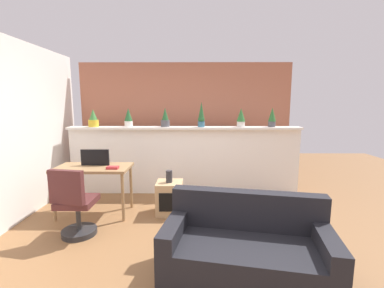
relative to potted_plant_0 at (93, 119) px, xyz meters
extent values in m
plane|color=brown|center=(1.67, -1.95, -1.41)|extent=(12.00, 12.00, 0.00)
cube|color=white|center=(1.67, 0.05, -0.79)|extent=(4.26, 0.16, 1.22)
cube|color=white|center=(1.67, 0.01, -0.16)|extent=(4.26, 0.28, 0.04)
cube|color=#AD664C|center=(1.67, 0.65, -0.16)|extent=(4.26, 0.10, 2.50)
cylinder|color=gold|center=(0.00, 0.00, -0.08)|extent=(0.18, 0.18, 0.13)
cone|color=#3D843D|center=(0.00, 0.00, 0.08)|extent=(0.14, 0.14, 0.20)
cylinder|color=silver|center=(0.64, 0.04, -0.09)|extent=(0.15, 0.15, 0.10)
cone|color=#235B2D|center=(0.64, 0.04, 0.08)|extent=(0.15, 0.15, 0.24)
cylinder|color=#4C4C51|center=(1.32, 0.02, -0.08)|extent=(0.16, 0.16, 0.12)
cone|color=#235B2D|center=(1.32, 0.02, 0.10)|extent=(0.12, 0.12, 0.22)
cylinder|color=#386B84|center=(1.98, -0.03, -0.09)|extent=(0.12, 0.12, 0.10)
sphere|color=#235B2D|center=(1.98, -0.03, 0.00)|extent=(0.12, 0.12, 0.12)
cone|color=#235B2D|center=(1.98, -0.03, 0.17)|extent=(0.10, 0.10, 0.29)
cylinder|color=silver|center=(2.70, 0.00, -0.09)|extent=(0.14, 0.14, 0.10)
cone|color=#2D7033|center=(2.70, 0.00, 0.08)|extent=(0.16, 0.16, 0.24)
cylinder|color=#4C4C51|center=(3.27, 0.01, -0.09)|extent=(0.13, 0.13, 0.10)
cone|color=#2D7033|center=(3.27, 0.01, 0.09)|extent=(0.14, 0.14, 0.25)
cylinder|color=#99754C|center=(-0.18, -1.21, -1.05)|extent=(0.04, 0.04, 0.71)
cylinder|color=#99754C|center=(0.82, -1.21, -1.05)|extent=(0.04, 0.04, 0.71)
cylinder|color=#99754C|center=(-0.18, -0.71, -1.05)|extent=(0.04, 0.04, 0.71)
cylinder|color=#99754C|center=(0.82, -0.71, -1.05)|extent=(0.04, 0.04, 0.71)
cube|color=#99754C|center=(0.32, -0.96, -0.68)|extent=(1.10, 0.60, 0.04)
cube|color=black|center=(0.33, -0.88, -0.53)|extent=(0.43, 0.04, 0.25)
cylinder|color=#262628|center=(0.35, -1.62, -1.37)|extent=(0.44, 0.44, 0.07)
cylinder|color=#333333|center=(0.35, -1.62, -1.17)|extent=(0.06, 0.06, 0.34)
cube|color=#4C2323|center=(0.35, -1.62, -0.96)|extent=(0.44, 0.44, 0.08)
cube|color=#4C2323|center=(0.32, -1.81, -0.71)|extent=(0.45, 0.15, 0.42)
cube|color=tan|center=(1.47, -0.93, -1.16)|extent=(0.40, 0.40, 0.50)
cube|color=black|center=(1.47, -1.12, -1.16)|extent=(0.28, 0.04, 0.28)
cylinder|color=#2D2D33|center=(1.47, -0.95, -0.81)|extent=(0.10, 0.10, 0.18)
cube|color=#B22D33|center=(0.66, -1.11, -0.64)|extent=(0.17, 0.11, 0.04)
cube|color=black|center=(2.34, -2.52, -1.21)|extent=(1.68, 1.04, 0.40)
cube|color=black|center=(2.40, -2.23, -0.81)|extent=(1.56, 0.45, 0.40)
cube|color=black|center=(1.65, -2.39, -0.93)|extent=(0.30, 0.78, 0.16)
cube|color=black|center=(3.03, -2.65, -0.93)|extent=(0.30, 0.78, 0.16)
camera|label=1|loc=(1.85, -4.84, 0.29)|focal=24.76mm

